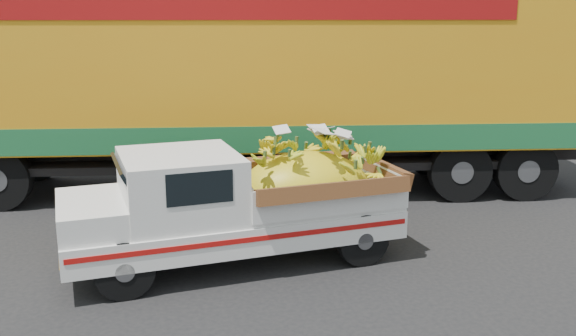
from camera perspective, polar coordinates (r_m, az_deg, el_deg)
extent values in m
plane|color=black|center=(8.46, -5.46, -9.32)|extent=(100.00, 100.00, 0.00)
cube|color=gray|center=(14.53, -8.24, 0.74)|extent=(60.00, 0.25, 0.15)
cube|color=gray|center=(16.59, -8.70, 2.32)|extent=(60.00, 4.00, 0.14)
cube|color=gray|center=(27.47, 21.45, 12.17)|extent=(14.00, 6.00, 6.00)
cylinder|color=black|center=(7.86, -14.36, -8.75)|extent=(0.74, 0.31, 0.71)
cylinder|color=black|center=(9.14, -15.23, -5.58)|extent=(0.74, 0.31, 0.71)
cylinder|color=black|center=(8.65, 6.61, -6.29)|extent=(0.74, 0.31, 0.71)
cylinder|color=black|center=(9.83, 3.08, -3.74)|extent=(0.74, 0.31, 0.71)
cube|color=silver|center=(8.67, -4.94, -5.05)|extent=(4.59, 2.20, 0.37)
cube|color=#A50F0C|center=(7.92, -3.44, -6.40)|extent=(4.28, 0.62, 0.07)
cube|color=silver|center=(8.46, -19.38, -7.01)|extent=(0.31, 1.56, 0.13)
cube|color=silver|center=(8.32, -17.14, -3.90)|extent=(1.00, 1.60, 0.34)
cube|color=silver|center=(8.36, -9.54, -1.57)|extent=(1.66, 1.72, 0.85)
cube|color=black|center=(7.60, -7.84, -1.80)|extent=(0.79, 0.12, 0.39)
cube|color=silver|center=(8.88, 2.04, -1.69)|extent=(2.36, 1.88, 0.48)
ellipsoid|color=yellow|center=(8.88, 1.48, -2.36)|extent=(2.11, 1.54, 1.20)
cylinder|color=black|center=(12.26, 20.32, -0.13)|extent=(1.13, 0.47, 1.10)
cylinder|color=black|center=(14.06, 17.06, 1.82)|extent=(1.13, 0.47, 1.10)
cylinder|color=black|center=(11.82, 15.00, -0.23)|extent=(1.13, 0.47, 1.10)
cylinder|color=black|center=(13.68, 12.35, 1.79)|extent=(1.13, 0.47, 1.10)
cylinder|color=black|center=(13.79, -21.51, 1.24)|extent=(1.13, 0.47, 1.10)
cube|color=black|center=(12.12, -2.37, 1.69)|extent=(12.03, 2.61, 0.36)
cube|color=#C38413|center=(11.89, -2.44, 9.25)|extent=(11.99, 4.06, 2.84)
cube|color=#1A5C2F|center=(12.03, -2.39, 3.69)|extent=(12.05, 4.09, 0.45)
cube|color=maroon|center=(10.59, -2.31, 13.96)|extent=(8.33, 1.15, 0.35)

